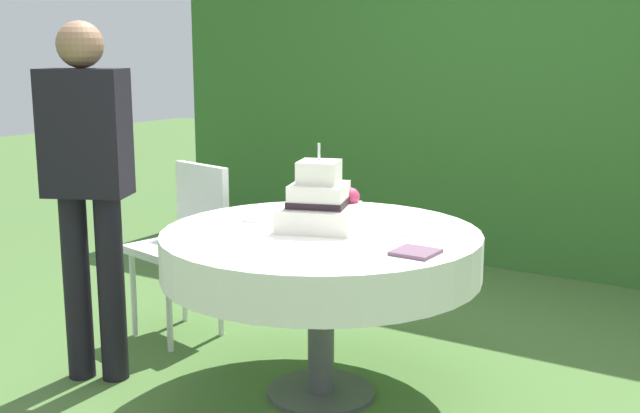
{
  "coord_description": "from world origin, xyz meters",
  "views": [
    {
      "loc": [
        1.75,
        -2.72,
        1.49
      ],
      "look_at": [
        -0.02,
        0.02,
        0.83
      ],
      "focal_mm": 44.52,
      "sensor_mm": 36.0,
      "label": 1
    }
  ],
  "objects": [
    {
      "name": "garden_chair",
      "position": [
        -1.01,
        0.28,
        0.54
      ],
      "size": [
        0.47,
        0.47,
        0.89
      ],
      "color": "white",
      "rests_on": "ground_plane"
    },
    {
      "name": "serving_plate_far",
      "position": [
        -0.36,
        0.03,
        0.74
      ],
      "size": [
        0.14,
        0.14,
        0.01
      ],
      "primitive_type": "cylinder",
      "color": "white",
      "rests_on": "cake_table"
    },
    {
      "name": "standing_person",
      "position": [
        -0.96,
        -0.4,
        0.93
      ],
      "size": [
        0.41,
        0.34,
        1.6
      ],
      "color": "black",
      "rests_on": "ground_plane"
    },
    {
      "name": "foliage_hedge",
      "position": [
        0.0,
        2.61,
        1.24
      ],
      "size": [
        5.57,
        0.52,
        2.47
      ],
      "primitive_type": "cube",
      "color": "#336628",
      "rests_on": "ground_plane"
    },
    {
      "name": "napkin_stack",
      "position": [
        0.5,
        -0.13,
        0.74
      ],
      "size": [
        0.16,
        0.16,
        0.01
      ],
      "primitive_type": "cube",
      "rotation": [
        0.0,
        0.0,
        -0.01
      ],
      "color": "#6B4C60",
      "rests_on": "cake_table"
    },
    {
      "name": "wedding_cake",
      "position": [
        -0.03,
        0.04,
        0.84
      ],
      "size": [
        0.4,
        0.4,
        0.36
      ],
      "color": "white",
      "rests_on": "cake_table"
    },
    {
      "name": "ground_plane",
      "position": [
        0.0,
        0.0,
        0.0
      ],
      "size": [
        20.0,
        20.0,
        0.0
      ],
      "primitive_type": "plane",
      "color": "#476B33"
    },
    {
      "name": "cake_table",
      "position": [
        0.0,
        0.0,
        0.63
      ],
      "size": [
        1.35,
        1.35,
        0.73
      ],
      "color": "#4C4C51",
      "rests_on": "ground_plane"
    },
    {
      "name": "serving_plate_near",
      "position": [
        0.32,
        0.14,
        0.74
      ],
      "size": [
        0.11,
        0.11,
        0.01
      ],
      "primitive_type": "cylinder",
      "color": "white",
      "rests_on": "cake_table"
    }
  ]
}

